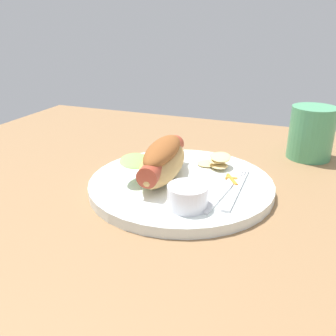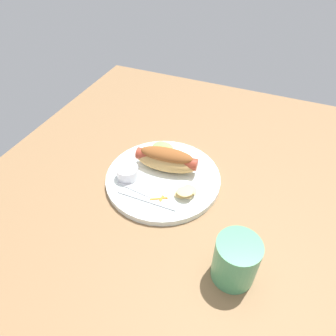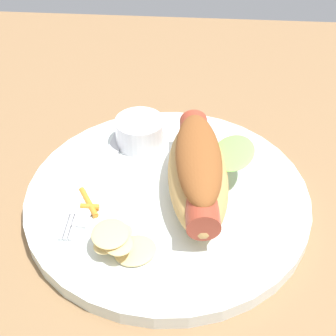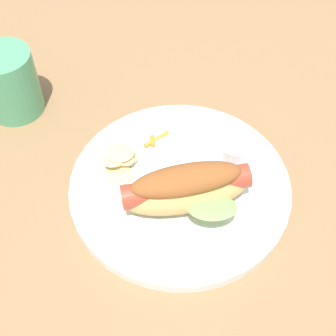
{
  "view_description": "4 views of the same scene",
  "coord_description": "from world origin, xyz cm",
  "px_view_note": "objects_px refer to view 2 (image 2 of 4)",
  "views": [
    {
      "loc": [
        13.46,
        -49.08,
        25.54
      ],
      "look_at": [
        -5.43,
        -0.43,
        3.98
      ],
      "focal_mm": 38.95,
      "sensor_mm": 36.0,
      "label": 1
    },
    {
      "loc": [
        46.83,
        23.49,
        55.62
      ],
      "look_at": [
        -3.51,
        2.47,
        5.13
      ],
      "focal_mm": 32.4,
      "sensor_mm": 36.0,
      "label": 2
    },
    {
      "loc": [
        -6.59,
        37.41,
        36.95
      ],
      "look_at": [
        -3.87,
        1.7,
        5.65
      ],
      "focal_mm": 52.77,
      "sensor_mm": 36.0,
      "label": 3
    },
    {
      "loc": [
        -39.55,
        7.07,
        51.42
      ],
      "look_at": [
        -4.23,
        2.64,
        5.68
      ],
      "focal_mm": 49.98,
      "sensor_mm": 36.0,
      "label": 4
    }
  ],
  "objects_px": {
    "fork": "(145,199)",
    "hot_dog": "(167,159)",
    "knife": "(144,193)",
    "drinking_cup": "(236,260)",
    "plate": "(163,178)",
    "carrot_garnish": "(160,199)",
    "chips_pile": "(186,192)",
    "sauce_ramekin": "(127,174)"
  },
  "relations": [
    {
      "from": "sauce_ramekin",
      "to": "fork",
      "type": "distance_m",
      "value": 0.09
    },
    {
      "from": "knife",
      "to": "chips_pile",
      "type": "relative_size",
      "value": 2.1
    },
    {
      "from": "plate",
      "to": "sauce_ramekin",
      "type": "distance_m",
      "value": 0.09
    },
    {
      "from": "fork",
      "to": "plate",
      "type": "bearing_deg",
      "value": 85.92
    },
    {
      "from": "plate",
      "to": "hot_dog",
      "type": "bearing_deg",
      "value": -173.84
    },
    {
      "from": "sauce_ramekin",
      "to": "chips_pile",
      "type": "xyz_separation_m",
      "value": [
        -0.0,
        0.16,
        -0.0
      ]
    },
    {
      "from": "plate",
      "to": "knife",
      "type": "relative_size",
      "value": 1.96
    },
    {
      "from": "drinking_cup",
      "to": "chips_pile",
      "type": "bearing_deg",
      "value": -134.29
    },
    {
      "from": "plate",
      "to": "fork",
      "type": "relative_size",
      "value": 1.95
    },
    {
      "from": "fork",
      "to": "sauce_ramekin",
      "type": "bearing_deg",
      "value": 147.35
    },
    {
      "from": "fork",
      "to": "chips_pile",
      "type": "distance_m",
      "value": 0.1
    },
    {
      "from": "sauce_ramekin",
      "to": "carrot_garnish",
      "type": "xyz_separation_m",
      "value": [
        0.03,
        0.11,
        -0.01
      ]
    },
    {
      "from": "plate",
      "to": "chips_pile",
      "type": "bearing_deg",
      "value": 62.89
    },
    {
      "from": "fork",
      "to": "hot_dog",
      "type": "bearing_deg",
      "value": 88.54
    },
    {
      "from": "sauce_ramekin",
      "to": "knife",
      "type": "height_order",
      "value": "sauce_ramekin"
    },
    {
      "from": "plate",
      "to": "knife",
      "type": "xyz_separation_m",
      "value": [
        0.07,
        -0.02,
        0.01
      ]
    },
    {
      "from": "hot_dog",
      "to": "carrot_garnish",
      "type": "height_order",
      "value": "hot_dog"
    },
    {
      "from": "hot_dog",
      "to": "fork",
      "type": "relative_size",
      "value": 1.12
    },
    {
      "from": "fork",
      "to": "drinking_cup",
      "type": "bearing_deg",
      "value": -22.39
    },
    {
      "from": "fork",
      "to": "carrot_garnish",
      "type": "relative_size",
      "value": 3.84
    },
    {
      "from": "plate",
      "to": "carrot_garnish",
      "type": "height_order",
      "value": "carrot_garnish"
    },
    {
      "from": "fork",
      "to": "carrot_garnish",
      "type": "height_order",
      "value": "carrot_garnish"
    },
    {
      "from": "fork",
      "to": "carrot_garnish",
      "type": "xyz_separation_m",
      "value": [
        -0.01,
        0.03,
        0.0
      ]
    },
    {
      "from": "knife",
      "to": "sauce_ramekin",
      "type": "bearing_deg",
      "value": 161.42
    },
    {
      "from": "fork",
      "to": "carrot_garnish",
      "type": "bearing_deg",
      "value": 22.85
    },
    {
      "from": "plate",
      "to": "chips_pile",
      "type": "distance_m",
      "value": 0.09
    },
    {
      "from": "fork",
      "to": "chips_pile",
      "type": "xyz_separation_m",
      "value": [
        -0.05,
        0.08,
        0.01
      ]
    },
    {
      "from": "chips_pile",
      "to": "drinking_cup",
      "type": "xyz_separation_m",
      "value": [
        0.15,
        0.15,
        0.02
      ]
    },
    {
      "from": "chips_pile",
      "to": "carrot_garnish",
      "type": "bearing_deg",
      "value": -54.09
    },
    {
      "from": "plate",
      "to": "drinking_cup",
      "type": "height_order",
      "value": "drinking_cup"
    },
    {
      "from": "knife",
      "to": "drinking_cup",
      "type": "xyz_separation_m",
      "value": [
        0.11,
        0.25,
        0.03
      ]
    },
    {
      "from": "drinking_cup",
      "to": "plate",
      "type": "bearing_deg",
      "value": -129.34
    },
    {
      "from": "chips_pile",
      "to": "knife",
      "type": "bearing_deg",
      "value": -71.13
    },
    {
      "from": "sauce_ramekin",
      "to": "plate",
      "type": "bearing_deg",
      "value": 117.29
    },
    {
      "from": "sauce_ramekin",
      "to": "fork",
      "type": "xyz_separation_m",
      "value": [
        0.05,
        0.07,
        -0.01
      ]
    },
    {
      "from": "plate",
      "to": "hot_dog",
      "type": "height_order",
      "value": "hot_dog"
    },
    {
      "from": "hot_dog",
      "to": "drinking_cup",
      "type": "bearing_deg",
      "value": -48.63
    },
    {
      "from": "hot_dog",
      "to": "sauce_ramekin",
      "type": "bearing_deg",
      "value": -142.37
    },
    {
      "from": "hot_dog",
      "to": "knife",
      "type": "height_order",
      "value": "hot_dog"
    },
    {
      "from": "sauce_ramekin",
      "to": "knife",
      "type": "xyz_separation_m",
      "value": [
        0.03,
        0.06,
        -0.01
      ]
    },
    {
      "from": "hot_dog",
      "to": "fork",
      "type": "distance_m",
      "value": 0.12
    },
    {
      "from": "sauce_ramekin",
      "to": "drinking_cup",
      "type": "xyz_separation_m",
      "value": [
        0.14,
        0.31,
        0.02
      ]
    }
  ]
}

